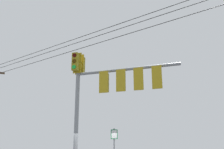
{
  "coord_description": "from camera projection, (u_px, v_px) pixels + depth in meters",
  "views": [
    {
      "loc": [
        -2.39,
        11.53,
        1.84
      ],
      "look_at": [
        -0.78,
        -0.21,
        5.19
      ],
      "focal_mm": 41.87,
      "sensor_mm": 36.0,
      "label": 1
    }
  ],
  "objects": [
    {
      "name": "overhead_wire_span",
      "position": [
        92.0,
        38.0,
        12.88
      ],
      "size": [
        17.33,
        9.97,
        0.74
      ],
      "color": "black"
    },
    {
      "name": "signal_mast_assembly",
      "position": [
        104.0,
        86.0,
        12.29
      ],
      "size": [
        5.12,
        1.61,
        6.44
      ],
      "color": "gray",
      "rests_on": "ground"
    }
  ]
}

